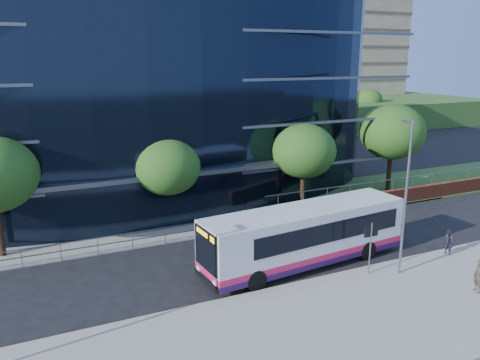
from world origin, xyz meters
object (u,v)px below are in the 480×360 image
tree_dist_e (290,103)px  city_bus (307,235)px  streetlight_east (406,194)px  pedestrian_b (479,276)px  tree_far_c (304,151)px  tree_dist_f (369,100)px  pedestrian (449,242)px  tree_far_d (392,132)px  street_sign (371,238)px  tree_far_b (167,167)px

tree_dist_e → city_bus: bearing=-119.1°
streetlight_east → pedestrian_b: (1.96, -3.17, -3.45)m
tree_far_c → pedestrian_b: tree_far_c is taller
tree_dist_e → tree_dist_f: 16.13m
pedestrian → tree_far_d: bearing=-34.0°
street_sign → tree_dist_f: 56.25m
tree_far_c → tree_dist_f: tree_far_c is taller
tree_far_b → city_bus: size_ratio=0.50×
street_sign → tree_dist_e: (19.50, 41.59, 2.39)m
street_sign → tree_far_c: tree_far_c is taller
street_sign → tree_far_d: size_ratio=0.38×
tree_far_b → tree_dist_e: 40.74m
tree_dist_e → tree_far_b: bearing=-131.5°
street_sign → tree_dist_f: tree_dist_f is taller
tree_far_b → streetlight_east: bearing=-52.4°
tree_far_c → tree_far_d: (9.00, 1.00, 0.65)m
street_sign → city_bus: size_ratio=0.23×
tree_dist_e → pedestrian: 43.87m
tree_far_b → city_bus: (5.32, -8.48, -2.49)m
tree_far_d → pedestrian: bearing=-116.6°
tree_far_c → street_sign: bearing=-103.3°
tree_dist_e → tree_dist_f: bearing=7.1°
city_bus → tree_dist_f: bearing=42.1°
pedestrian → pedestrian_b: size_ratio=0.89×
street_sign → pedestrian_b: size_ratio=1.66×
streetlight_east → pedestrian: streetlight_east is taller
street_sign → tree_far_b: size_ratio=0.46×
tree_far_b → pedestrian_b: (10.96, -14.85, -3.22)m
tree_far_c → city_bus: tree_far_c is taller
tree_dist_e → pedestrian_b: (-16.04, -45.35, -3.54)m
streetlight_east → street_sign: bearing=158.6°
street_sign → pedestrian: bearing=0.9°
tree_dist_e → street_sign: bearing=-115.1°
tree_far_c → tree_far_d: 9.08m
tree_far_b → pedestrian_b: size_ratio=3.58×
tree_far_d → tree_dist_f: tree_far_d is taller
tree_far_c → city_bus: size_ratio=0.53×
tree_dist_f → tree_dist_e: bearing=-172.9°
streetlight_east → tree_dist_e: bearing=66.9°
streetlight_east → pedestrian_b: size_ratio=4.74×
street_sign → tree_dist_e: bearing=64.9°
pedestrian_b → tree_dist_f: bearing=163.5°
tree_dist_f → pedestrian: tree_dist_f is taller
tree_far_c → city_bus: bearing=-120.4°
tree_far_d → pedestrian_b: size_ratio=4.41×
city_bus → street_sign: bearing=-55.3°
tree_far_c → tree_dist_f: size_ratio=1.08×
tree_far_c → tree_dist_f: (33.00, 33.00, -0.33)m
tree_far_c → city_bus: 9.67m
pedestrian_b → street_sign: bearing=-119.8°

